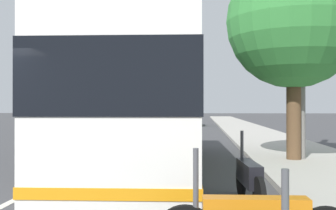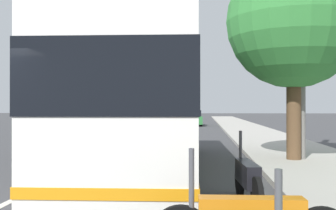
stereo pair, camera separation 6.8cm
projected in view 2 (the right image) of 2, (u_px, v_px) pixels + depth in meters
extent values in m
cube|color=#B2ADA3|center=(290.00, 151.00, 15.21)|extent=(110.00, 3.60, 0.14)
cube|color=silver|center=(113.00, 151.00, 15.80)|extent=(110.00, 0.16, 0.01)
cube|color=silver|center=(149.00, 106.00, 11.36)|extent=(12.38, 2.91, 2.84)
cube|color=black|center=(149.00, 93.00, 11.36)|extent=(12.42, 2.96, 1.06)
cube|color=orange|center=(149.00, 147.00, 11.35)|extent=(12.41, 2.95, 0.16)
cylinder|color=black|center=(130.00, 139.00, 15.33)|extent=(1.01, 0.34, 1.00)
cylinder|color=black|center=(189.00, 140.00, 15.23)|extent=(1.01, 0.34, 1.00)
cylinder|color=black|center=(69.00, 173.00, 7.48)|extent=(1.01, 0.34, 1.00)
cylinder|color=black|center=(190.00, 174.00, 7.37)|extent=(1.01, 0.34, 1.00)
cylinder|color=#4C4C51|center=(191.00, 181.00, 4.31)|extent=(0.06, 0.06, 0.70)
cylinder|color=black|center=(239.00, 179.00, 7.79)|extent=(0.67, 0.13, 0.66)
cylinder|color=black|center=(257.00, 198.00, 6.18)|extent=(0.67, 0.13, 0.66)
cube|color=black|center=(247.00, 173.00, 6.98)|extent=(1.22, 0.33, 0.39)
cylinder|color=#4C4C51|center=(241.00, 149.00, 7.67)|extent=(0.06, 0.06, 0.70)
cube|color=#2D7238|center=(149.00, 119.00, 40.91)|extent=(4.43, 2.05, 0.75)
cube|color=black|center=(150.00, 112.00, 41.08)|extent=(2.39, 1.78, 0.58)
cylinder|color=black|center=(155.00, 122.00, 39.38)|extent=(0.65, 0.26, 0.64)
cylinder|color=black|center=(138.00, 121.00, 39.62)|extent=(0.65, 0.26, 0.64)
cylinder|color=black|center=(159.00, 121.00, 42.20)|extent=(0.65, 0.26, 0.64)
cylinder|color=black|center=(144.00, 121.00, 42.44)|extent=(0.65, 0.26, 0.64)
cube|color=red|center=(160.00, 116.00, 51.91)|extent=(4.60, 2.03, 0.79)
cube|color=black|center=(160.00, 111.00, 52.06)|extent=(2.41, 1.77, 0.51)
cylinder|color=black|center=(166.00, 118.00, 50.40)|extent=(0.65, 0.25, 0.64)
cylinder|color=black|center=(153.00, 118.00, 50.45)|extent=(0.65, 0.25, 0.64)
cylinder|color=black|center=(167.00, 118.00, 53.37)|extent=(0.65, 0.25, 0.64)
cylinder|color=black|center=(154.00, 118.00, 53.42)|extent=(0.65, 0.25, 0.64)
cube|color=#2D7238|center=(191.00, 120.00, 37.89)|extent=(4.75, 2.13, 0.71)
cube|color=black|center=(191.00, 113.00, 37.81)|extent=(2.60, 1.86, 0.56)
cylinder|color=black|center=(182.00, 122.00, 39.46)|extent=(0.65, 0.25, 0.64)
cylinder|color=black|center=(200.00, 122.00, 39.40)|extent=(0.65, 0.25, 0.64)
cylinder|color=black|center=(182.00, 123.00, 36.38)|extent=(0.65, 0.25, 0.64)
cylinder|color=black|center=(201.00, 123.00, 36.33)|extent=(0.65, 0.25, 0.64)
cylinder|color=brown|center=(294.00, 113.00, 12.28)|extent=(0.44, 0.44, 3.13)
sphere|color=#337F38|center=(294.00, 21.00, 12.29)|extent=(4.09, 4.09, 4.09)
cylinder|color=slate|center=(300.00, 30.00, 12.46)|extent=(0.31, 0.31, 8.22)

